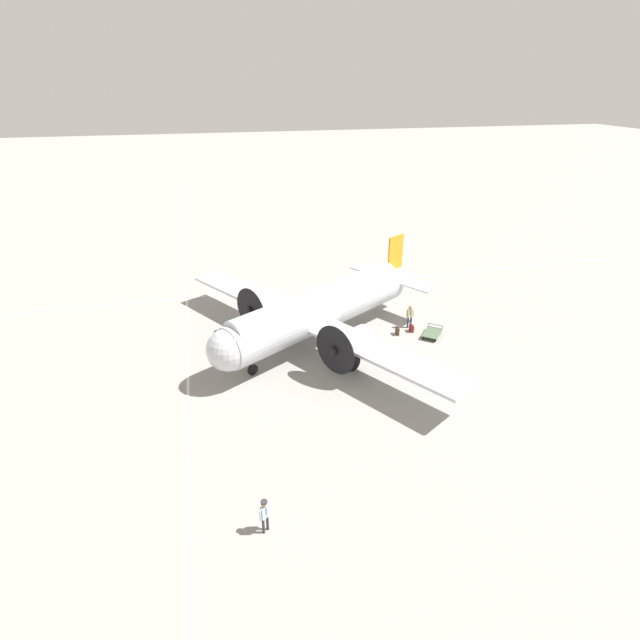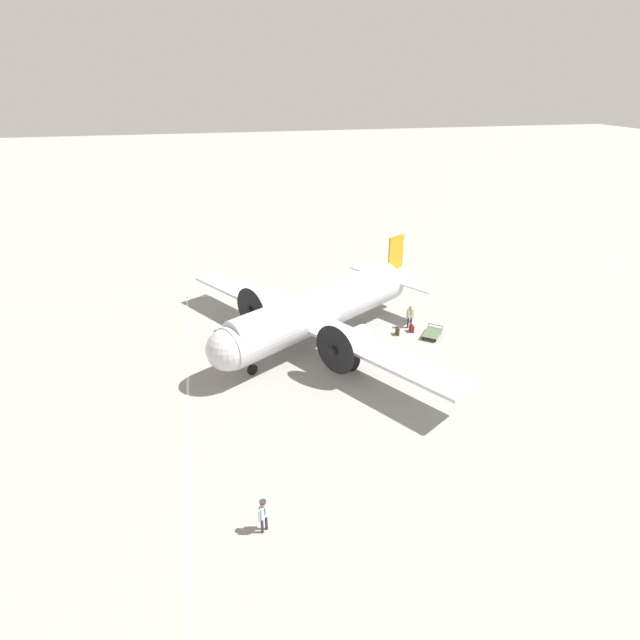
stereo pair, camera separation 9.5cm
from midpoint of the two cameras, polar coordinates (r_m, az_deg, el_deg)
The scene contains 9 objects.
ground_plane at distance 35.19m, azimuth -0.08°, elevation -2.57°, with size 300.00×300.00×0.00m, color gray.
apron_line_eastwest at distance 34.46m, azimuth -14.97°, elevation -4.20°, with size 120.00×0.16×0.01m.
apron_line_northsouth at distance 44.33m, azimuth -3.26°, elevation 3.67°, with size 0.16×120.00×0.01m.
airliner_main at distance 33.73m, azimuth -0.63°, elevation 1.05°, with size 21.85×17.70×6.03m.
crew_foreground at distance 21.68m, azimuth -6.47°, elevation -21.02°, with size 0.38×0.47×1.65m.
passenger_boarding at distance 37.36m, azimuth 10.18°, elevation 0.68°, with size 0.29×0.61×1.80m.
suitcase_near_door at distance 36.54m, azimuth 8.76°, elevation -1.24°, with size 0.50×0.13×0.61m.
suitcase_upright_spare at distance 37.16m, azimuth 10.34°, elevation -0.93°, with size 0.49×0.20×0.56m.
baggage_cart at distance 36.78m, azimuth 12.62°, elevation -1.43°, with size 2.10×2.02×0.56m.
Camera 1 is at (-30.00, 7.37, 16.85)m, focal length 28.00 mm.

